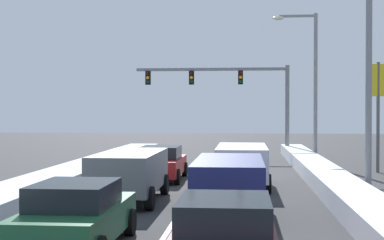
{
  "coord_description": "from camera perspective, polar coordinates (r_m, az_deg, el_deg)",
  "views": [
    {
      "loc": [
        1.93,
        -4.81,
        3.08
      ],
      "look_at": [
        -0.71,
        24.68,
        2.61
      ],
      "focal_mm": 54.35,
      "sensor_mm": 36.0,
      "label": 1
    }
  ],
  "objects": [
    {
      "name": "snow_bank_left_shoulder",
      "position": [
        23.81,
        -12.67,
        -5.73
      ],
      "size": [
        2.05,
        38.95,
        0.67
      ],
      "primitive_type": "cube",
      "color": "white",
      "rests_on": "ground"
    },
    {
      "name": "street_lamp_right_mid",
      "position": [
        35.2,
        11.49,
        4.43
      ],
      "size": [
        2.66,
        0.36,
        8.85
      ],
      "color": "gray",
      "rests_on": "ground"
    },
    {
      "name": "snow_bank_right_shoulder",
      "position": [
        22.93,
        13.6,
        -5.97
      ],
      "size": [
        1.45,
        38.95,
        0.68
      ],
      "primitive_type": "cube",
      "color": "white",
      "rests_on": "ground"
    },
    {
      "name": "lane_stripe_between_right_lane_and_center_lane",
      "position": [
        22.81,
        0.21,
        -6.83
      ],
      "size": [
        0.14,
        38.95,
        0.01
      ],
      "primitive_type": "cube",
      "color": "silver",
      "rests_on": "ground"
    },
    {
      "name": "suv_white_right_lane_third",
      "position": [
        23.34,
        4.92,
        -4.16
      ],
      "size": [
        2.16,
        4.9,
        1.67
      ],
      "color": "silver",
      "rests_on": "ground"
    },
    {
      "name": "ground_plane",
      "position": [
        19.32,
        -0.7,
        -8.26
      ],
      "size": [
        120.0,
        120.0,
        0.0
      ],
      "primitive_type": "plane",
      "color": "#333335"
    },
    {
      "name": "sedan_maroon_right_lane_nearest",
      "position": [
        10.79,
        3.23,
        -11.48
      ],
      "size": [
        2.0,
        4.5,
        1.51
      ],
      "color": "maroon",
      "rests_on": "ground"
    },
    {
      "name": "suv_gray_center_lane_second",
      "position": [
        19.89,
        -6.12,
        -5.05
      ],
      "size": [
        2.16,
        4.9,
        1.67
      ],
      "color": "slate",
      "rests_on": "ground"
    },
    {
      "name": "traffic_light_gantry",
      "position": [
        40.25,
        4.05,
        3.26
      ],
      "size": [
        10.6,
        0.47,
        6.2
      ],
      "color": "slate",
      "rests_on": "ground"
    },
    {
      "name": "suv_navy_right_lane_second",
      "position": [
        17.01,
        3.66,
        -6.06
      ],
      "size": [
        2.16,
        4.9,
        1.67
      ],
      "color": "navy",
      "rests_on": "ground"
    },
    {
      "name": "sedan_red_center_lane_third",
      "position": [
        25.84,
        -3.05,
        -4.23
      ],
      "size": [
        2.0,
        4.5,
        1.51
      ],
      "color": "maroon",
      "rests_on": "ground"
    },
    {
      "name": "sedan_green_center_lane_nearest",
      "position": [
        13.24,
        -11.3,
        -9.18
      ],
      "size": [
        2.0,
        4.5,
        1.51
      ],
      "color": "#1E5633",
      "rests_on": "ground"
    },
    {
      "name": "street_lamp_right_near",
      "position": [
        21.22,
        16.03,
        6.17
      ],
      "size": [
        2.66,
        0.36,
        8.45
      ],
      "color": "gray",
      "rests_on": "ground"
    }
  ]
}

